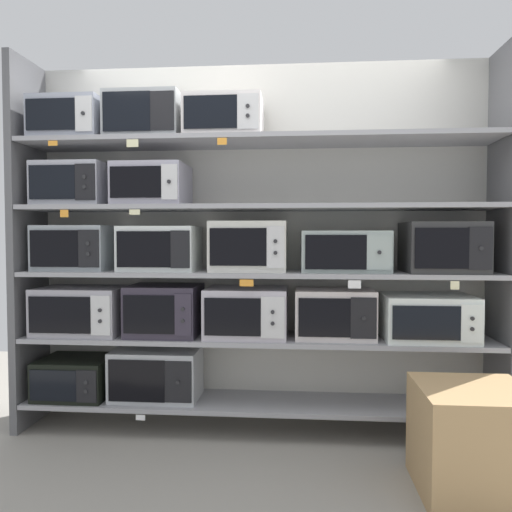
{
  "coord_description": "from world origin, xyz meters",
  "views": [
    {
      "loc": [
        0.28,
        -3.25,
        1.3
      ],
      "look_at": [
        0.0,
        0.0,
        1.16
      ],
      "focal_mm": 34.91,
      "sensor_mm": 36.0,
      "label": 1
    }
  ],
  "objects_px": {
    "microwave_5": "(334,314)",
    "microwave_6": "(427,317)",
    "microwave_3": "(165,310)",
    "microwave_13": "(152,185)",
    "microwave_14": "(71,121)",
    "microwave_16": "(224,118)",
    "microwave_9": "(249,246)",
    "microwave_1": "(156,374)",
    "microwave_11": "(442,247)",
    "microwave_10": "(345,251)",
    "microwave_15": "(146,117)",
    "microwave_0": "(76,377)",
    "microwave_7": "(75,248)",
    "microwave_8": "(160,249)",
    "microwave_4": "(247,312)",
    "microwave_12": "(73,185)",
    "microwave_2": "(82,310)",
    "shipping_carton": "(473,441)"
  },
  "relations": [
    {
      "from": "microwave_5",
      "to": "microwave_10",
      "type": "xyz_separation_m",
      "value": [
        0.06,
        -0.0,
        0.41
      ]
    },
    {
      "from": "microwave_11",
      "to": "microwave_13",
      "type": "distance_m",
      "value": 1.93
    },
    {
      "from": "microwave_10",
      "to": "microwave_15",
      "type": "bearing_deg",
      "value": -180.0
    },
    {
      "from": "microwave_11",
      "to": "microwave_15",
      "type": "height_order",
      "value": "microwave_15"
    },
    {
      "from": "microwave_6",
      "to": "microwave_7",
      "type": "relative_size",
      "value": 1.16
    },
    {
      "from": "microwave_6",
      "to": "microwave_13",
      "type": "height_order",
      "value": "microwave_13"
    },
    {
      "from": "microwave_0",
      "to": "microwave_16",
      "type": "xyz_separation_m",
      "value": [
        1.03,
        0.0,
        1.73
      ]
    },
    {
      "from": "microwave_7",
      "to": "shipping_carton",
      "type": "height_order",
      "value": "microwave_7"
    },
    {
      "from": "microwave_6",
      "to": "microwave_9",
      "type": "height_order",
      "value": "microwave_9"
    },
    {
      "from": "microwave_10",
      "to": "microwave_12",
      "type": "bearing_deg",
      "value": 180.0
    },
    {
      "from": "microwave_5",
      "to": "microwave_7",
      "type": "xyz_separation_m",
      "value": [
        -1.74,
        -0.0,
        0.42
      ]
    },
    {
      "from": "microwave_7",
      "to": "microwave_12",
      "type": "height_order",
      "value": "microwave_12"
    },
    {
      "from": "microwave_3",
      "to": "microwave_13",
      "type": "bearing_deg",
      "value": 179.96
    },
    {
      "from": "microwave_7",
      "to": "microwave_5",
      "type": "bearing_deg",
      "value": 0.0
    },
    {
      "from": "microwave_6",
      "to": "microwave_14",
      "type": "bearing_deg",
      "value": 180.0
    },
    {
      "from": "microwave_1",
      "to": "microwave_3",
      "type": "relative_size",
      "value": 1.24
    },
    {
      "from": "microwave_1",
      "to": "microwave_6",
      "type": "xyz_separation_m",
      "value": [
        1.78,
        0.0,
        0.41
      ]
    },
    {
      "from": "microwave_14",
      "to": "microwave_5",
      "type": "bearing_deg",
      "value": -0.0
    },
    {
      "from": "microwave_15",
      "to": "microwave_10",
      "type": "bearing_deg",
      "value": 0.0
    },
    {
      "from": "microwave_12",
      "to": "microwave_3",
      "type": "bearing_deg",
      "value": 0.01
    },
    {
      "from": "microwave_7",
      "to": "microwave_8",
      "type": "height_order",
      "value": "microwave_7"
    },
    {
      "from": "microwave_5",
      "to": "microwave_14",
      "type": "xyz_separation_m",
      "value": [
        -1.75,
        0.0,
        1.28
      ]
    },
    {
      "from": "microwave_4",
      "to": "microwave_15",
      "type": "xyz_separation_m",
      "value": [
        -0.67,
        -0.0,
        1.29
      ]
    },
    {
      "from": "microwave_1",
      "to": "microwave_10",
      "type": "xyz_separation_m",
      "value": [
        1.25,
        0.0,
        0.83
      ]
    },
    {
      "from": "microwave_4",
      "to": "microwave_5",
      "type": "height_order",
      "value": "microwave_4"
    },
    {
      "from": "microwave_10",
      "to": "shipping_carton",
      "type": "bearing_deg",
      "value": -50.51
    },
    {
      "from": "microwave_8",
      "to": "microwave_9",
      "type": "bearing_deg",
      "value": 0.02
    },
    {
      "from": "microwave_3",
      "to": "microwave_16",
      "type": "bearing_deg",
      "value": -0.02
    },
    {
      "from": "microwave_16",
      "to": "microwave_9",
      "type": "bearing_deg",
      "value": 0.05
    },
    {
      "from": "microwave_0",
      "to": "microwave_8",
      "type": "xyz_separation_m",
      "value": [
        0.6,
        0.0,
        0.88
      ]
    },
    {
      "from": "microwave_10",
      "to": "microwave_14",
      "type": "height_order",
      "value": "microwave_14"
    },
    {
      "from": "microwave_8",
      "to": "microwave_16",
      "type": "height_order",
      "value": "microwave_16"
    },
    {
      "from": "microwave_10",
      "to": "microwave_14",
      "type": "relative_size",
      "value": 1.21
    },
    {
      "from": "microwave_10",
      "to": "microwave_15",
      "type": "distance_m",
      "value": 1.58
    },
    {
      "from": "microwave_9",
      "to": "microwave_13",
      "type": "relative_size",
      "value": 1.09
    },
    {
      "from": "microwave_8",
      "to": "microwave_4",
      "type": "bearing_deg",
      "value": 0.01
    },
    {
      "from": "microwave_12",
      "to": "microwave_4",
      "type": "bearing_deg",
      "value": 0.01
    },
    {
      "from": "microwave_5",
      "to": "microwave_8",
      "type": "bearing_deg",
      "value": -180.0
    },
    {
      "from": "microwave_2",
      "to": "microwave_8",
      "type": "height_order",
      "value": "microwave_8"
    },
    {
      "from": "microwave_5",
      "to": "microwave_6",
      "type": "relative_size",
      "value": 0.91
    },
    {
      "from": "microwave_14",
      "to": "microwave_16",
      "type": "distance_m",
      "value": 1.03
    },
    {
      "from": "microwave_1",
      "to": "microwave_16",
      "type": "relative_size",
      "value": 1.16
    },
    {
      "from": "microwave_1",
      "to": "microwave_9",
      "type": "xyz_separation_m",
      "value": [
        0.63,
        0.0,
        0.86
      ]
    },
    {
      "from": "microwave_16",
      "to": "microwave_6",
      "type": "bearing_deg",
      "value": 0.01
    },
    {
      "from": "microwave_0",
      "to": "microwave_14",
      "type": "height_order",
      "value": "microwave_14"
    },
    {
      "from": "microwave_3",
      "to": "microwave_5",
      "type": "bearing_deg",
      "value": -0.0
    },
    {
      "from": "microwave_7",
      "to": "shipping_carton",
      "type": "bearing_deg",
      "value": -16.49
    },
    {
      "from": "microwave_10",
      "to": "microwave_8",
      "type": "bearing_deg",
      "value": 179.99
    },
    {
      "from": "microwave_6",
      "to": "microwave_15",
      "type": "distance_m",
      "value": 2.25
    },
    {
      "from": "microwave_1",
      "to": "microwave_11",
      "type": "relative_size",
      "value": 1.21
    }
  ]
}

